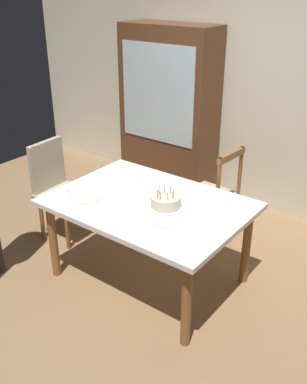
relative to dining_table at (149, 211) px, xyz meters
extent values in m
plane|color=#93704C|center=(0.00, 0.00, -0.65)|extent=(6.40, 6.40, 0.00)
cube|color=beige|center=(0.00, 1.85, 0.65)|extent=(6.40, 0.10, 2.60)
cube|color=white|center=(0.00, 0.00, 0.06)|extent=(1.53, 1.10, 0.04)
cylinder|color=brown|center=(-0.67, -0.45, -0.30)|extent=(0.07, 0.07, 0.69)
cylinder|color=brown|center=(0.67, -0.45, -0.30)|extent=(0.07, 0.07, 0.69)
cylinder|color=brown|center=(-0.67, 0.45, -0.30)|extent=(0.07, 0.07, 0.69)
cylinder|color=brown|center=(0.67, 0.45, -0.30)|extent=(0.07, 0.07, 0.69)
cylinder|color=silver|center=(0.17, 0.00, 0.09)|extent=(0.28, 0.28, 0.01)
cylinder|color=beige|center=(0.17, 0.00, 0.14)|extent=(0.23, 0.23, 0.09)
cylinder|color=#D872CC|center=(0.23, 0.00, 0.21)|extent=(0.01, 0.01, 0.05)
sphere|color=#FFC64C|center=(0.23, 0.00, 0.24)|extent=(0.01, 0.01, 0.01)
cylinder|color=#66CC72|center=(0.21, 0.04, 0.21)|extent=(0.01, 0.01, 0.05)
sphere|color=#FFC64C|center=(0.21, 0.04, 0.24)|extent=(0.01, 0.01, 0.01)
cylinder|color=#D872CC|center=(0.17, 0.06, 0.21)|extent=(0.01, 0.01, 0.05)
sphere|color=#FFC64C|center=(0.17, 0.06, 0.24)|extent=(0.01, 0.01, 0.01)
cylinder|color=#4C7FE5|center=(0.12, 0.04, 0.21)|extent=(0.01, 0.01, 0.05)
sphere|color=#FFC64C|center=(0.12, 0.04, 0.24)|extent=(0.01, 0.01, 0.01)
cylinder|color=#F2994C|center=(0.10, 0.00, 0.21)|extent=(0.01, 0.01, 0.05)
sphere|color=#FFC64C|center=(0.10, 0.00, 0.24)|extent=(0.01, 0.01, 0.01)
cylinder|color=#E54C4C|center=(0.13, -0.05, 0.21)|extent=(0.01, 0.01, 0.05)
sphere|color=#FFC64C|center=(0.13, -0.05, 0.24)|extent=(0.01, 0.01, 0.01)
cylinder|color=#E54C4C|center=(0.16, -0.06, 0.21)|extent=(0.01, 0.01, 0.05)
sphere|color=#FFC64C|center=(0.16, -0.06, 0.24)|extent=(0.01, 0.01, 0.01)
cylinder|color=#F2994C|center=(0.21, -0.04, 0.21)|extent=(0.01, 0.01, 0.05)
sphere|color=#FFC64C|center=(0.21, -0.04, 0.24)|extent=(0.01, 0.01, 0.01)
cylinder|color=white|center=(-0.42, -0.25, 0.09)|extent=(0.22, 0.22, 0.01)
cylinder|color=white|center=(-0.08, 0.25, 0.09)|extent=(0.22, 0.22, 0.01)
cube|color=silver|center=(-0.58, -0.27, 0.08)|extent=(0.18, 0.05, 0.01)
cube|color=silver|center=(-0.24, 0.24, 0.08)|extent=(0.18, 0.06, 0.01)
cube|color=silver|center=(0.30, -0.26, 0.08)|extent=(0.18, 0.02, 0.01)
cube|color=tan|center=(0.06, 0.87, -0.20)|extent=(0.47, 0.47, 0.05)
cylinder|color=brown|center=(-0.09, 1.05, -0.44)|extent=(0.04, 0.04, 0.42)
cylinder|color=brown|center=(-0.12, 0.71, -0.44)|extent=(0.04, 0.04, 0.42)
cylinder|color=brown|center=(0.25, 1.02, -0.44)|extent=(0.04, 0.04, 0.42)
cylinder|color=brown|center=(0.22, 0.69, -0.44)|extent=(0.04, 0.04, 0.42)
cylinder|color=brown|center=(0.28, 1.03, 0.05)|extent=(0.04, 0.04, 0.50)
cylinder|color=brown|center=(0.25, 0.67, 0.05)|extent=(0.04, 0.04, 0.50)
cube|color=brown|center=(0.26, 0.85, 0.27)|extent=(0.07, 0.40, 0.06)
cube|color=tan|center=(-1.07, 0.06, -0.20)|extent=(0.46, 0.46, 0.05)
cylinder|color=brown|center=(-0.89, -0.10, -0.44)|extent=(0.04, 0.04, 0.42)
cylinder|color=brown|center=(-0.91, 0.24, -0.44)|extent=(0.04, 0.04, 0.42)
cylinder|color=brown|center=(-1.23, -0.12, -0.44)|extent=(0.04, 0.04, 0.42)
cylinder|color=brown|center=(-1.25, 0.22, -0.44)|extent=(0.04, 0.04, 0.42)
cube|color=tan|center=(-1.27, 0.05, 0.05)|extent=(0.07, 0.40, 0.50)
cube|color=#56331E|center=(-0.91, 1.56, 0.30)|extent=(1.10, 0.44, 1.90)
cube|color=silver|center=(-0.91, 1.34, 0.55)|extent=(0.94, 0.01, 1.04)
camera|label=1|loc=(1.89, -2.43, 1.67)|focal=41.02mm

